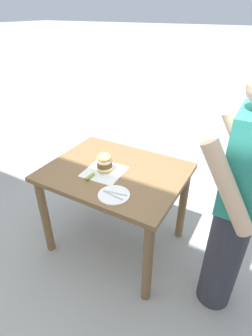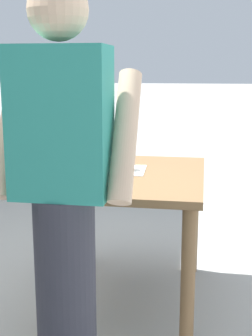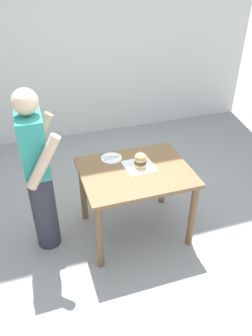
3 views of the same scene
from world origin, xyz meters
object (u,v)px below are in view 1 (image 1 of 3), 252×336
at_px(pickle_spear, 90,177).
at_px(diner_across_table, 237,205).
at_px(side_plate_with_forks, 114,195).
at_px(sandwich, 104,162).
at_px(patio_table, 115,184).

bearing_deg(pickle_spear, diner_across_table, 94.82).
height_order(pickle_spear, side_plate_with_forks, pickle_spear).
bearing_deg(diner_across_table, sandwich, -93.45).
bearing_deg(side_plate_with_forks, patio_table, -149.60).
height_order(side_plate_with_forks, diner_across_table, diner_across_table).
height_order(patio_table, sandwich, sandwich).
xyz_separation_m(sandwich, diner_across_table, (0.06, 0.98, 0.02)).
bearing_deg(pickle_spear, sandwich, 165.10).
relative_size(pickle_spear, side_plate_with_forks, 0.41).
bearing_deg(sandwich, patio_table, 125.85).
bearing_deg(pickle_spear, side_plate_with_forks, 70.88).
height_order(patio_table, side_plate_with_forks, side_plate_with_forks).
bearing_deg(patio_table, diner_across_table, 83.43).
relative_size(sandwich, diner_across_table, 0.11).
relative_size(sandwich, pickle_spear, 2.07).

